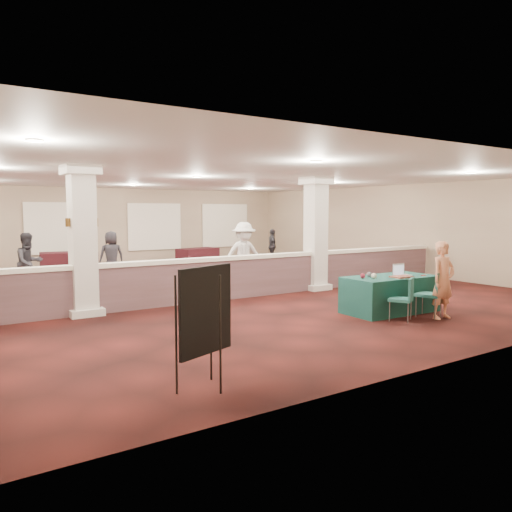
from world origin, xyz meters
TOP-DOWN VIEW (x-y plane):
  - ground at (0.00, 0.00)m, footprint 16.00×16.00m
  - wall_back at (0.00, 8.00)m, footprint 16.00×0.04m
  - wall_front at (0.00, -8.00)m, footprint 16.00×0.04m
  - wall_right at (8.00, 0.00)m, footprint 0.04×16.00m
  - ceiling at (0.00, 0.00)m, footprint 16.00×16.00m
  - partition_wall at (0.00, -1.50)m, footprint 15.60×0.28m
  - column_left at (-3.50, -1.50)m, footprint 0.72×0.72m
  - column_right at (3.00, -1.50)m, footprint 0.72×0.72m
  - sconce_left at (-3.78, -1.50)m, footprint 0.12×0.12m
  - sconce_right at (-3.22, -1.50)m, footprint 0.12×0.12m
  - near_table at (2.23, -4.94)m, footprint 2.13×1.12m
  - conf_chair_main at (2.56, -5.82)m, footprint 0.61×0.61m
  - conf_chair_side at (1.79, -5.71)m, footprint 0.60×0.60m
  - easel_board at (-3.46, -7.00)m, footprint 0.87×0.55m
  - woman at (2.62, -6.00)m, footprint 0.61×0.42m
  - far_table_front_left at (-4.50, 0.30)m, footprint 1.94×1.42m
  - far_table_front_center at (0.62, 0.81)m, footprint 1.81×1.32m
  - far_table_front_right at (2.69, 0.30)m, footprint 1.74×1.19m
  - far_table_back_center at (-2.00, 6.25)m, footprint 2.06×1.25m
  - far_table_back_right at (3.31, 6.50)m, footprint 1.87×1.21m
  - attendee_a at (-3.94, 2.48)m, footprint 0.90×0.72m
  - attendee_b at (1.59, 0.11)m, footprint 1.34×0.87m
  - attendee_c at (6.23, 5.14)m, footprint 0.74×0.97m
  - attendee_d at (-1.32, 3.50)m, footprint 0.83×0.49m
  - laptop_base at (2.55, -5.01)m, footprint 0.37×0.27m
  - laptop_screen at (2.56, -4.88)m, footprint 0.36×0.03m
  - screen_glow at (2.56, -4.89)m, footprint 0.33×0.02m
  - knitting at (2.27, -5.21)m, footprint 0.45×0.35m
  - yarn_cream at (1.62, -5.02)m, footprint 0.12×0.12m
  - yarn_red at (1.46, -4.85)m, footprint 0.11×0.11m
  - yarn_grey at (1.74, -4.79)m, footprint 0.11×0.11m
  - scissors at (2.93, -5.27)m, footprint 0.13×0.04m

SIDE VIEW (x-z plane):
  - ground at x=0.00m, z-range 0.00..0.00m
  - far_table_front_right at x=2.69m, z-range 0.00..0.64m
  - far_table_front_center at x=0.62m, z-range 0.00..0.66m
  - far_table_back_right at x=3.31m, z-range 0.00..0.70m
  - far_table_front_left at x=-4.50m, z-range 0.00..0.71m
  - far_table_back_center at x=-2.00m, z-range 0.00..0.78m
  - near_table at x=2.23m, z-range 0.00..0.80m
  - conf_chair_side at x=1.79m, z-range 0.08..0.96m
  - partition_wall at x=0.00m, z-range 0.02..1.12m
  - conf_chair_main at x=2.56m, z-range 0.09..1.05m
  - attendee_c at x=6.23m, z-range 0.00..1.50m
  - attendee_d at x=-1.32m, z-range 0.00..1.62m
  - scissors at x=2.93m, z-range 0.80..0.82m
  - woman at x=2.62m, z-range 0.00..1.62m
  - laptop_base at x=2.55m, z-range 0.80..0.82m
  - knitting at x=2.27m, z-range 0.80..0.84m
  - attendee_a at x=-3.94m, z-range 0.00..1.66m
  - yarn_red at x=1.46m, z-range 0.80..0.91m
  - yarn_grey at x=1.74m, z-range 0.80..0.92m
  - yarn_cream at x=1.62m, z-range 0.80..0.92m
  - screen_glow at x=2.56m, z-range 0.82..1.03m
  - laptop_screen at x=2.56m, z-range 0.82..1.06m
  - attendee_b at x=1.59m, z-range 0.00..1.92m
  - easel_board at x=-3.46m, z-range 0.21..1.76m
  - wall_back at x=0.00m, z-range 0.00..3.20m
  - wall_front at x=0.00m, z-range 0.00..3.20m
  - wall_right at x=8.00m, z-range 0.00..3.20m
  - column_left at x=-3.50m, z-range 0.04..3.24m
  - column_right at x=3.00m, z-range 0.04..3.24m
  - sconce_left at x=-3.78m, z-range 1.91..2.09m
  - sconce_right at x=-3.22m, z-range 1.91..2.09m
  - ceiling at x=0.00m, z-range 3.19..3.21m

